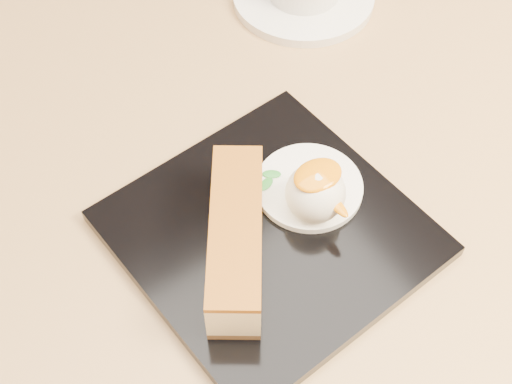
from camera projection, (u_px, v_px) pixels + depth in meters
table at (281, 260)px, 0.75m from camera, size 0.80×0.80×0.72m
dessert_plate at (270, 233)px, 0.58m from camera, size 0.24×0.24×0.01m
cheesecake at (236, 238)px, 0.54m from camera, size 0.11×0.14×0.05m
cream_smear at (309, 187)px, 0.59m from camera, size 0.09×0.09×0.01m
ice_cream_scoop at (315, 193)px, 0.56m from camera, size 0.05×0.05×0.05m
mango_sauce at (318, 175)px, 0.55m from camera, size 0.04×0.03×0.01m
mint_sprig at (263, 180)px, 0.59m from camera, size 0.03×0.02×0.00m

